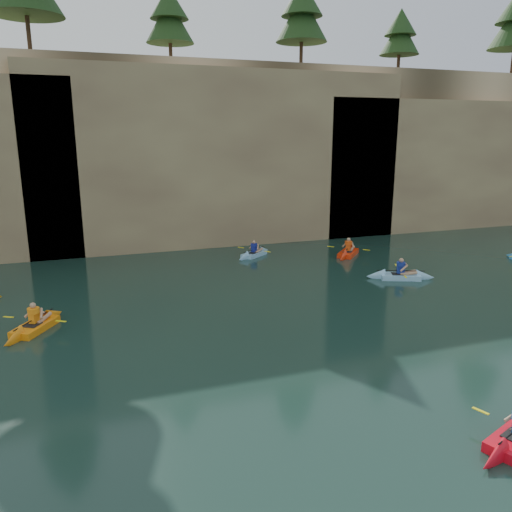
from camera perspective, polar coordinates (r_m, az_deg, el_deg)
name	(u,v)px	position (r m, az deg, el deg)	size (l,w,h in m)	color
ground	(404,438)	(13.26, 16.59, -19.30)	(160.00, 160.00, 0.00)	black
cliff	(174,149)	(39.45, -9.36, 12.02)	(70.00, 16.00, 12.00)	tan
cliff_slab_center	(226,156)	(32.69, -3.50, 11.31)	(24.00, 2.40, 11.40)	tan
cliff_slab_east	(475,163)	(42.73, 23.71, 9.74)	(26.00, 2.40, 9.84)	tan
sea_cave_center	(135,226)	(31.41, -13.67, 3.31)	(3.50, 1.00, 3.20)	black
sea_cave_east	(339,205)	(35.44, 9.49, 5.74)	(5.00, 1.00, 4.50)	black
kayaker_orange	(35,326)	(20.45, -23.93, -7.31)	(2.46, 3.41, 1.33)	orange
kayaker_ltblue_near	(400,276)	(26.10, 16.15, -2.19)	(3.43, 2.44, 1.34)	#8DC6EC
kayaker_red_far	(348,253)	(30.45, 10.48, 0.38)	(3.06, 3.18, 1.33)	red
kayaker_ltblue_mid	(254,254)	(29.74, -0.23, 0.26)	(2.90, 2.44, 1.18)	#86BBE0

